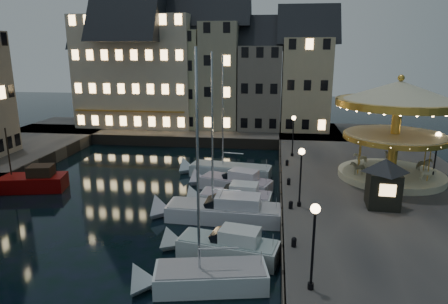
# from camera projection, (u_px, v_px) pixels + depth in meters

# --- Properties ---
(ground) EXTENTS (160.00, 160.00, 0.00)m
(ground) POSITION_uv_depth(u_px,v_px,m) (195.00, 224.00, 28.15)
(ground) COLOR black
(ground) RESTS_ON ground
(quay_east) EXTENTS (16.00, 56.00, 1.30)m
(quay_east) POSITION_uv_depth(u_px,v_px,m) (381.00, 194.00, 32.01)
(quay_east) COLOR #474442
(quay_east) RESTS_ON ground
(quay_north) EXTENTS (44.00, 12.00, 1.30)m
(quay_north) POSITION_uv_depth(u_px,v_px,m) (179.00, 132.00, 55.85)
(quay_north) COLOR #474442
(quay_north) RESTS_ON ground
(quaywall_e) EXTENTS (0.15, 44.00, 1.30)m
(quaywall_e) POSITION_uv_depth(u_px,v_px,m) (281.00, 190.00, 33.00)
(quaywall_e) COLOR #47423A
(quaywall_e) RESTS_ON ground
(quaywall_n) EXTENTS (48.00, 0.15, 1.30)m
(quaywall_n) POSITION_uv_depth(u_px,v_px,m) (183.00, 142.00, 49.84)
(quaywall_n) COLOR #47423A
(quaywall_n) RESTS_ON ground
(streetlamp_a) EXTENTS (0.44, 0.44, 4.17)m
(streetlamp_a) POSITION_uv_depth(u_px,v_px,m) (314.00, 235.00, 17.61)
(streetlamp_a) COLOR black
(streetlamp_a) RESTS_ON quay_east
(streetlamp_b) EXTENTS (0.44, 0.44, 4.17)m
(streetlamp_b) POSITION_uv_depth(u_px,v_px,m) (301.00, 169.00, 27.20)
(streetlamp_b) COLOR black
(streetlamp_b) RESTS_ON quay_east
(streetlamp_c) EXTENTS (0.44, 0.44, 4.17)m
(streetlamp_c) POSITION_uv_depth(u_px,v_px,m) (293.00, 130.00, 40.16)
(streetlamp_c) COLOR black
(streetlamp_c) RESTS_ON quay_east
(streetlamp_d) EXTENTS (0.44, 0.44, 4.17)m
(streetlamp_d) POSITION_uv_depth(u_px,v_px,m) (437.00, 149.00, 32.52)
(streetlamp_d) COLOR black
(streetlamp_d) RESTS_ON quay_east
(bollard_a) EXTENTS (0.30, 0.30, 0.57)m
(bollard_a) POSITION_uv_depth(u_px,v_px,m) (294.00, 242.00, 22.13)
(bollard_a) COLOR black
(bollard_a) RESTS_ON quay_east
(bollard_b) EXTENTS (0.30, 0.30, 0.57)m
(bollard_b) POSITION_uv_depth(u_px,v_px,m) (291.00, 204.00, 27.41)
(bollard_b) COLOR black
(bollard_b) RESTS_ON quay_east
(bollard_c) EXTENTS (0.30, 0.30, 0.57)m
(bollard_c) POSITION_uv_depth(u_px,v_px,m) (289.00, 181.00, 32.21)
(bollard_c) COLOR black
(bollard_c) RESTS_ON quay_east
(bollard_d) EXTENTS (0.30, 0.30, 0.57)m
(bollard_d) POSITION_uv_depth(u_px,v_px,m) (287.00, 162.00, 37.48)
(bollard_d) COLOR black
(bollard_d) RESTS_ON quay_east
(townhouse_na) EXTENTS (5.50, 8.00, 12.80)m
(townhouse_na) POSITION_uv_depth(u_px,v_px,m) (103.00, 79.00, 57.40)
(townhouse_na) COLOR gray
(townhouse_na) RESTS_ON quay_north
(townhouse_nb) EXTENTS (6.16, 8.00, 13.80)m
(townhouse_nb) POSITION_uv_depth(u_px,v_px,m) (139.00, 75.00, 56.60)
(townhouse_nb) COLOR slate
(townhouse_nb) RESTS_ON quay_north
(townhouse_nc) EXTENTS (6.82, 8.00, 14.80)m
(townhouse_nc) POSITION_uv_depth(u_px,v_px,m) (180.00, 72.00, 55.72)
(townhouse_nc) COLOR tan
(townhouse_nc) RESTS_ON quay_north
(townhouse_nd) EXTENTS (5.50, 8.00, 15.80)m
(townhouse_nd) POSITION_uv_depth(u_px,v_px,m) (221.00, 69.00, 54.88)
(townhouse_nd) COLOR gray
(townhouse_nd) RESTS_ON quay_north
(townhouse_ne) EXTENTS (6.16, 8.00, 12.80)m
(townhouse_ne) POSITION_uv_depth(u_px,v_px,m) (260.00, 80.00, 54.59)
(townhouse_ne) COLOR slate
(townhouse_ne) RESTS_ON quay_north
(townhouse_nf) EXTENTS (6.82, 8.00, 13.80)m
(townhouse_nf) POSITION_uv_depth(u_px,v_px,m) (306.00, 77.00, 53.71)
(townhouse_nf) COLOR tan
(townhouse_nf) RESTS_ON quay_north
(hotel_corner) EXTENTS (17.60, 9.00, 16.80)m
(hotel_corner) POSITION_uv_depth(u_px,v_px,m) (139.00, 65.00, 56.22)
(hotel_corner) COLOR beige
(hotel_corner) RESTS_ON quay_north
(motorboat_a) EXTENTS (6.90, 3.36, 11.37)m
(motorboat_a) POSITION_uv_depth(u_px,v_px,m) (200.00, 278.00, 20.51)
(motorboat_a) COLOR silver
(motorboat_a) RESTS_ON ground
(motorboat_b) EXTENTS (7.01, 3.15, 2.15)m
(motorboat_b) POSITION_uv_depth(u_px,v_px,m) (221.00, 247.00, 23.53)
(motorboat_b) COLOR silver
(motorboat_b) RESTS_ON ground
(motorboat_c) EXTENTS (9.29, 2.72, 12.34)m
(motorboat_c) POSITION_uv_depth(u_px,v_px,m) (219.00, 211.00, 28.62)
(motorboat_c) COLOR silver
(motorboat_c) RESTS_ON ground
(motorboat_d) EXTENTS (6.57, 2.62, 2.15)m
(motorboat_d) POSITION_uv_depth(u_px,v_px,m) (230.00, 199.00, 31.09)
(motorboat_d) COLOR silver
(motorboat_d) RESTS_ON ground
(motorboat_e) EXTENTS (7.18, 4.12, 2.15)m
(motorboat_e) POSITION_uv_depth(u_px,v_px,m) (231.00, 183.00, 34.70)
(motorboat_e) COLOR silver
(motorboat_e) RESTS_ON ground
(motorboat_f) EXTENTS (8.81, 3.38, 11.64)m
(motorboat_f) POSITION_uv_depth(u_px,v_px,m) (225.00, 171.00, 38.59)
(motorboat_f) COLOR silver
(motorboat_f) RESTS_ON ground
(red_fishing_boat) EXTENTS (7.18, 3.76, 5.75)m
(red_fishing_boat) POSITION_uv_depth(u_px,v_px,m) (27.00, 183.00, 34.63)
(red_fishing_boat) COLOR #5E0202
(red_fishing_boat) RESTS_ON ground
(carousel) EXTENTS (9.91, 9.91, 8.68)m
(carousel) POSITION_uv_depth(u_px,v_px,m) (398.00, 111.00, 32.49)
(carousel) COLOR beige
(carousel) RESTS_ON quay_east
(ticket_kiosk) EXTENTS (3.35, 3.35, 3.92)m
(ticket_kiosk) POSITION_uv_depth(u_px,v_px,m) (385.00, 175.00, 27.25)
(ticket_kiosk) COLOR black
(ticket_kiosk) RESTS_ON quay_east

